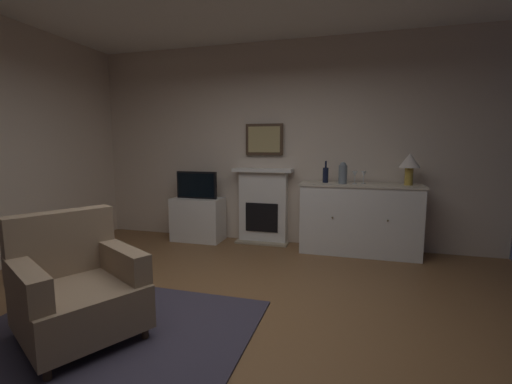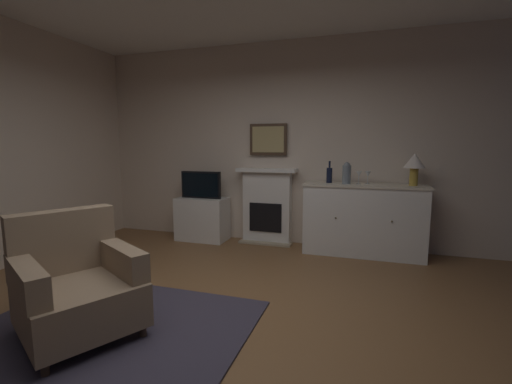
{
  "view_description": "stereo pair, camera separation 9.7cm",
  "coord_description": "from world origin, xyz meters",
  "px_view_note": "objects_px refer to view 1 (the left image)",
  "views": [
    {
      "loc": [
        1.0,
        -2.37,
        1.42
      ],
      "look_at": [
        0.14,
        0.65,
        1.0
      ],
      "focal_mm": 24.14,
      "sensor_mm": 36.0,
      "label": 1
    },
    {
      "loc": [
        1.09,
        -2.35,
        1.42
      ],
      "look_at": [
        0.14,
        0.65,
        1.0
      ],
      "focal_mm": 24.14,
      "sensor_mm": 36.0,
      "label": 2
    }
  ],
  "objects_px": {
    "armchair": "(76,287)",
    "table_lamp": "(410,163)",
    "wine_glass_left": "(355,174)",
    "tv_cabinet": "(198,219)",
    "sideboard_cabinet": "(359,219)",
    "wine_glass_center": "(364,174)",
    "framed_picture": "(264,139)",
    "wine_bottle": "(326,175)",
    "fireplace_unit": "(263,206)",
    "tv_set": "(197,185)",
    "potted_plant_fern": "(42,255)",
    "vase_decorative": "(343,173)"
  },
  "relations": [
    {
      "from": "wine_glass_left",
      "to": "tv_set",
      "type": "relative_size",
      "value": 0.27
    },
    {
      "from": "wine_bottle",
      "to": "vase_decorative",
      "type": "xyz_separation_m",
      "value": [
        0.23,
        -0.08,
        0.03
      ]
    },
    {
      "from": "wine_glass_left",
      "to": "tv_set",
      "type": "bearing_deg",
      "value": 179.5
    },
    {
      "from": "sideboard_cabinet",
      "to": "potted_plant_fern",
      "type": "height_order",
      "value": "sideboard_cabinet"
    },
    {
      "from": "framed_picture",
      "to": "potted_plant_fern",
      "type": "bearing_deg",
      "value": -133.17
    },
    {
      "from": "wine_glass_center",
      "to": "tv_cabinet",
      "type": "bearing_deg",
      "value": -179.91
    },
    {
      "from": "vase_decorative",
      "to": "potted_plant_fern",
      "type": "height_order",
      "value": "vase_decorative"
    },
    {
      "from": "vase_decorative",
      "to": "wine_glass_left",
      "type": "bearing_deg",
      "value": 8.36
    },
    {
      "from": "wine_bottle",
      "to": "potted_plant_fern",
      "type": "height_order",
      "value": "wine_bottle"
    },
    {
      "from": "vase_decorative",
      "to": "tv_set",
      "type": "xyz_separation_m",
      "value": [
        -2.1,
        0.04,
        -0.23
      ]
    },
    {
      "from": "framed_picture",
      "to": "tv_cabinet",
      "type": "height_order",
      "value": "framed_picture"
    },
    {
      "from": "tv_set",
      "to": "potted_plant_fern",
      "type": "xyz_separation_m",
      "value": [
        -0.96,
        -1.83,
        -0.59
      ]
    },
    {
      "from": "sideboard_cabinet",
      "to": "wine_glass_center",
      "type": "xyz_separation_m",
      "value": [
        0.03,
        0.02,
        0.59
      ]
    },
    {
      "from": "tv_set",
      "to": "potted_plant_fern",
      "type": "relative_size",
      "value": 1.44
    },
    {
      "from": "tv_cabinet",
      "to": "table_lamp",
      "type": "bearing_deg",
      "value": -0.3
    },
    {
      "from": "wine_glass_center",
      "to": "framed_picture",
      "type": "bearing_deg",
      "value": 171.67
    },
    {
      "from": "wine_glass_left",
      "to": "armchair",
      "type": "xyz_separation_m",
      "value": [
        -1.97,
        -2.65,
        -0.67
      ]
    },
    {
      "from": "sideboard_cabinet",
      "to": "framed_picture",
      "type": "bearing_deg",
      "value": 170.68
    },
    {
      "from": "framed_picture",
      "to": "vase_decorative",
      "type": "bearing_deg",
      "value": -13.57
    },
    {
      "from": "fireplace_unit",
      "to": "tv_cabinet",
      "type": "height_order",
      "value": "fireplace_unit"
    },
    {
      "from": "sideboard_cabinet",
      "to": "vase_decorative",
      "type": "distance_m",
      "value": 0.65
    },
    {
      "from": "fireplace_unit",
      "to": "framed_picture",
      "type": "bearing_deg",
      "value": 90.0
    },
    {
      "from": "fireplace_unit",
      "to": "sideboard_cabinet",
      "type": "xyz_separation_m",
      "value": [
        1.36,
        -0.18,
        -0.08
      ]
    },
    {
      "from": "sideboard_cabinet",
      "to": "wine_glass_left",
      "type": "height_order",
      "value": "wine_glass_left"
    },
    {
      "from": "tv_cabinet",
      "to": "potted_plant_fern",
      "type": "height_order",
      "value": "tv_cabinet"
    },
    {
      "from": "fireplace_unit",
      "to": "armchair",
      "type": "relative_size",
      "value": 1.02
    },
    {
      "from": "sideboard_cabinet",
      "to": "table_lamp",
      "type": "distance_m",
      "value": 0.94
    },
    {
      "from": "potted_plant_fern",
      "to": "vase_decorative",
      "type": "bearing_deg",
      "value": 30.29
    },
    {
      "from": "sideboard_cabinet",
      "to": "wine_bottle",
      "type": "distance_m",
      "value": 0.73
    },
    {
      "from": "wine_glass_left",
      "to": "vase_decorative",
      "type": "distance_m",
      "value": 0.15
    },
    {
      "from": "wine_glass_center",
      "to": "potted_plant_fern",
      "type": "xyz_separation_m",
      "value": [
        -3.32,
        -1.86,
        -0.8
      ]
    },
    {
      "from": "armchair",
      "to": "table_lamp",
      "type": "bearing_deg",
      "value": 45.61
    },
    {
      "from": "wine_glass_center",
      "to": "armchair",
      "type": "relative_size",
      "value": 0.15
    },
    {
      "from": "sideboard_cabinet",
      "to": "armchair",
      "type": "height_order",
      "value": "sideboard_cabinet"
    },
    {
      "from": "wine_glass_center",
      "to": "armchair",
      "type": "bearing_deg",
      "value": -127.66
    },
    {
      "from": "framed_picture",
      "to": "wine_bottle",
      "type": "xyz_separation_m",
      "value": [
        0.9,
        -0.19,
        -0.47
      ]
    },
    {
      "from": "tv_set",
      "to": "potted_plant_fern",
      "type": "distance_m",
      "value": 2.15
    },
    {
      "from": "wine_glass_center",
      "to": "table_lamp",
      "type": "bearing_deg",
      "value": -1.99
    },
    {
      "from": "table_lamp",
      "to": "wine_glass_left",
      "type": "distance_m",
      "value": 0.67
    },
    {
      "from": "tv_set",
      "to": "sideboard_cabinet",
      "type": "bearing_deg",
      "value": 0.2
    },
    {
      "from": "fireplace_unit",
      "to": "sideboard_cabinet",
      "type": "distance_m",
      "value": 1.37
    },
    {
      "from": "wine_glass_left",
      "to": "sideboard_cabinet",
      "type": "bearing_deg",
      "value": 20.18
    },
    {
      "from": "table_lamp",
      "to": "armchair",
      "type": "xyz_separation_m",
      "value": [
        -2.62,
        -2.67,
        -0.83
      ]
    },
    {
      "from": "fireplace_unit",
      "to": "wine_bottle",
      "type": "xyz_separation_m",
      "value": [
        0.9,
        -0.15,
        0.49
      ]
    },
    {
      "from": "sideboard_cabinet",
      "to": "potted_plant_fern",
      "type": "xyz_separation_m",
      "value": [
        -3.29,
        -1.84,
        -0.21
      ]
    },
    {
      "from": "wine_bottle",
      "to": "potted_plant_fern",
      "type": "xyz_separation_m",
      "value": [
        -2.84,
        -1.87,
        -0.78
      ]
    },
    {
      "from": "sideboard_cabinet",
      "to": "table_lamp",
      "type": "xyz_separation_m",
      "value": [
        0.57,
        0.0,
        0.75
      ]
    },
    {
      "from": "table_lamp",
      "to": "potted_plant_fern",
      "type": "bearing_deg",
      "value": -154.55
    },
    {
      "from": "table_lamp",
      "to": "wine_bottle",
      "type": "bearing_deg",
      "value": 178.24
    },
    {
      "from": "wine_glass_left",
      "to": "tv_cabinet",
      "type": "bearing_deg",
      "value": 178.91
    }
  ]
}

